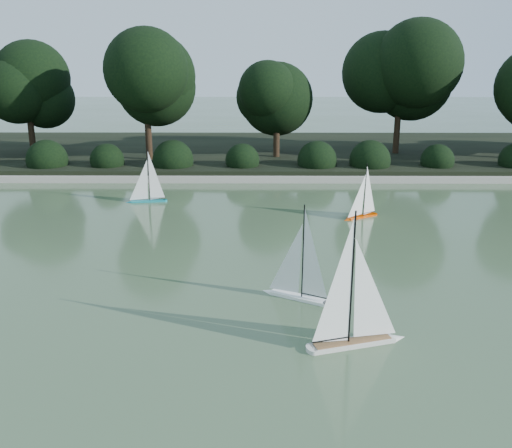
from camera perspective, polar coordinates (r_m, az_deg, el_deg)
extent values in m
plane|color=#304529|center=(7.72, -3.07, -10.69)|extent=(80.00, 80.00, 0.00)
cube|color=gray|center=(16.21, -1.27, 4.53)|extent=(40.00, 0.35, 0.18)
cube|color=black|center=(20.12, -0.96, 7.15)|extent=(40.00, 8.00, 0.30)
cylinder|color=black|center=(20.27, -21.44, 7.59)|extent=(0.20, 0.20, 1.37)
sphere|color=black|center=(20.09, -21.96, 12.35)|extent=(2.24, 2.24, 2.24)
cylinder|color=black|center=(18.26, -10.66, 8.02)|extent=(0.20, 0.20, 1.66)
sphere|color=black|center=(18.07, -11.02, 14.37)|extent=(2.66, 2.66, 2.66)
cylinder|color=black|center=(18.47, 2.06, 7.77)|extent=(0.20, 0.20, 1.26)
sphere|color=black|center=(18.28, 2.11, 12.65)|extent=(2.10, 2.10, 2.10)
cylinder|color=black|center=(19.65, 13.87, 8.54)|extent=(0.20, 0.20, 1.73)
sphere|color=black|center=(19.47, 14.32, 14.73)|extent=(2.80, 2.80, 2.80)
sphere|color=black|center=(18.19, -20.55, 5.99)|extent=(1.10, 1.10, 1.10)
sphere|color=black|center=(17.59, -14.41, 6.19)|extent=(1.10, 1.10, 1.10)
sphere|color=black|center=(17.19, -7.91, 6.32)|extent=(1.10, 1.10, 1.10)
sphere|color=black|center=(17.02, -1.19, 6.37)|extent=(1.10, 1.10, 1.10)
sphere|color=black|center=(17.09, 5.57, 6.33)|extent=(1.10, 1.10, 1.10)
sphere|color=black|center=(17.38, 12.19, 6.22)|extent=(1.10, 1.10, 1.10)
sphere|color=black|center=(17.90, 18.50, 6.03)|extent=(1.10, 1.10, 1.10)
cube|color=white|center=(8.66, 4.30, -7.17)|extent=(0.89, 0.61, 0.09)
cone|color=white|center=(8.88, 1.18, -6.50)|extent=(0.25, 0.25, 0.18)
cylinder|color=white|center=(8.49, 7.12, -7.77)|extent=(0.15, 0.15, 0.09)
cylinder|color=black|center=(8.36, 4.70, -2.49)|extent=(0.03, 0.03, 1.42)
cylinder|color=black|center=(8.52, 5.83, -6.88)|extent=(0.38, 0.22, 0.01)
cube|color=silver|center=(7.46, 9.63, -11.47)|extent=(1.13, 0.54, 0.11)
cone|color=silver|center=(7.75, 13.99, -10.63)|extent=(0.28, 0.28, 0.22)
cylinder|color=silver|center=(7.26, 5.59, -12.18)|extent=(0.17, 0.17, 0.11)
cube|color=olive|center=(7.44, 9.65, -11.06)|extent=(1.03, 0.46, 0.01)
cylinder|color=black|center=(7.05, 9.59, -4.98)|extent=(0.03, 0.03, 1.72)
cylinder|color=black|center=(7.29, 7.52, -11.01)|extent=(0.49, 0.17, 0.02)
cube|color=#D63E00|center=(12.97, 10.54, 0.83)|extent=(0.73, 0.54, 0.08)
cone|color=#D63E00|center=(12.68, 9.06, 0.53)|extent=(0.21, 0.21, 0.15)
cylinder|color=#D63E00|center=(13.22, 11.77, 1.07)|extent=(0.13, 0.13, 0.08)
cylinder|color=black|center=(12.83, 10.82, 3.57)|extent=(0.02, 0.02, 1.19)
cylinder|color=black|center=(13.08, 11.23, 1.31)|extent=(0.30, 0.20, 0.01)
cube|color=teal|center=(14.31, -10.71, 2.35)|extent=(0.84, 0.27, 0.08)
cone|color=teal|center=(14.35, -12.62, 2.27)|extent=(0.19, 0.19, 0.16)
cylinder|color=teal|center=(14.29, -9.07, 2.42)|extent=(0.11, 0.11, 0.08)
cylinder|color=black|center=(14.16, -10.70, 5.02)|extent=(0.02, 0.02, 1.27)
cylinder|color=black|center=(14.28, -9.84, 2.74)|extent=(0.38, 0.06, 0.01)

